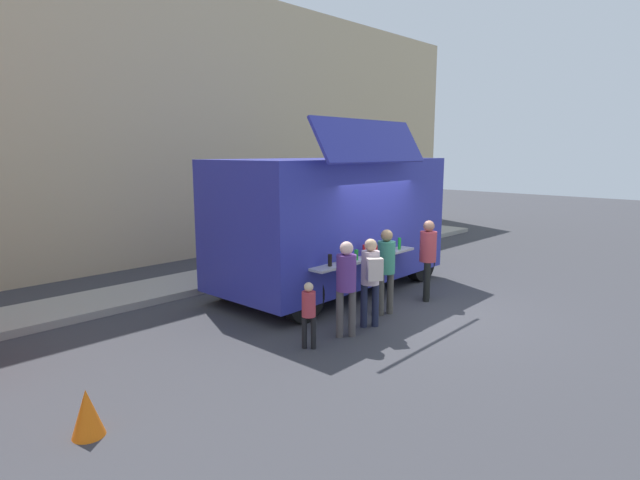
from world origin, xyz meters
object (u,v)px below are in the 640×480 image
at_px(food_truck_main, 332,220).
at_px(customer_mid_with_backpack, 371,274).
at_px(traffic_cone_orange, 87,413).
at_px(customer_front_ordering, 385,265).
at_px(customer_extra_browsing, 428,253).
at_px(customer_rear_waiting, 346,280).
at_px(child_near_queue, 309,309).
at_px(trash_bin, 353,239).

xyz_separation_m(food_truck_main, customer_mid_with_backpack, (-1.43, -2.22, -0.63)).
xyz_separation_m(traffic_cone_orange, customer_front_ordering, (5.76, 0.19, 0.72)).
height_order(traffic_cone_orange, customer_extra_browsing, customer_extra_browsing).
bearing_deg(customer_front_ordering, customer_rear_waiting, 118.62).
xyz_separation_m(traffic_cone_orange, customer_rear_waiting, (4.32, -0.06, 0.71)).
bearing_deg(traffic_cone_orange, child_near_queue, 0.40).
bearing_deg(traffic_cone_orange, customer_front_ordering, 1.86).
xyz_separation_m(food_truck_main, customer_front_ordering, (-0.64, -1.96, -0.63)).
distance_m(food_truck_main, customer_mid_with_backpack, 2.71).
bearing_deg(trash_bin, traffic_cone_orange, -155.72).
bearing_deg(customer_rear_waiting, customer_front_ordering, -46.65).
bearing_deg(food_truck_main, customer_mid_with_backpack, -124.24).
relative_size(customer_rear_waiting, child_near_queue, 1.51).
xyz_separation_m(traffic_cone_orange, customer_mid_with_backpack, (4.97, -0.07, 0.71)).
relative_size(traffic_cone_orange, customer_rear_waiting, 0.33).
distance_m(traffic_cone_orange, customer_rear_waiting, 4.38).
distance_m(customer_rear_waiting, customer_extra_browsing, 2.85).
distance_m(customer_mid_with_backpack, customer_rear_waiting, 0.66).
relative_size(trash_bin, customer_rear_waiting, 0.56).
bearing_deg(customer_extra_browsing, child_near_queue, 62.98).
relative_size(trash_bin, customer_extra_browsing, 0.54).
height_order(customer_front_ordering, child_near_queue, customer_front_ordering).
distance_m(traffic_cone_orange, child_near_queue, 3.52).
height_order(customer_front_ordering, customer_extra_browsing, customer_extra_browsing).
height_order(customer_extra_browsing, child_near_queue, customer_extra_browsing).
xyz_separation_m(customer_front_ordering, customer_extra_browsing, (1.41, -0.07, 0.03)).
xyz_separation_m(food_truck_main, customer_extra_browsing, (0.76, -2.03, -0.60)).
relative_size(trash_bin, customer_mid_with_backpack, 0.57).
relative_size(customer_front_ordering, customer_extra_browsing, 0.97).
bearing_deg(customer_mid_with_backpack, trash_bin, -11.97).
bearing_deg(trash_bin, customer_rear_waiting, -140.99).
bearing_deg(child_near_queue, customer_front_ordering, -32.41).
bearing_deg(traffic_cone_orange, customer_extra_browsing, 0.97).
distance_m(traffic_cone_orange, customer_mid_with_backpack, 5.02).
bearing_deg(food_truck_main, customer_front_ordering, -109.67).
bearing_deg(customer_extra_browsing, customer_mid_with_backpack, 66.45).
relative_size(food_truck_main, trash_bin, 6.06).
distance_m(food_truck_main, customer_rear_waiting, 3.10).
distance_m(customer_rear_waiting, child_near_queue, 0.89).
xyz_separation_m(traffic_cone_orange, child_near_queue, (3.50, 0.02, 0.38)).
xyz_separation_m(customer_mid_with_backpack, customer_rear_waiting, (-0.66, 0.01, 0.00)).
distance_m(food_truck_main, traffic_cone_orange, 6.88).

